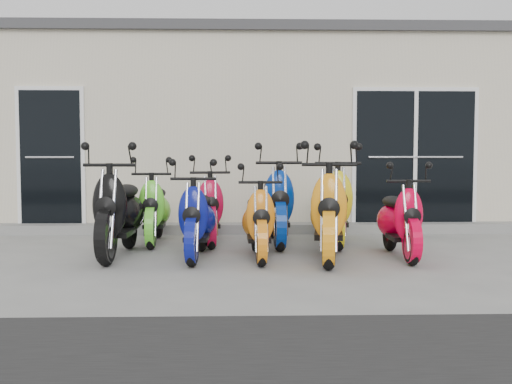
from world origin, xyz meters
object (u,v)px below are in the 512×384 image
scooter_front_orange_a (259,211)px  scooter_back_green (154,200)px  scooter_front_red (400,209)px  scooter_back_red (209,199)px  scooter_back_blue (276,193)px  scooter_front_orange_b (329,200)px  scooter_front_blue (197,208)px  scooter_back_yellow (335,194)px  scooter_front_black (119,200)px

scooter_front_orange_a → scooter_back_green: size_ratio=0.96×
scooter_front_red → scooter_back_green: size_ratio=0.97×
scooter_back_red → scooter_back_blue: scooter_back_blue is taller
scooter_back_green → scooter_front_orange_b: bearing=-33.5°
scooter_front_blue → scooter_back_blue: scooter_back_blue is taller
scooter_front_blue → scooter_back_yellow: (1.86, 1.13, 0.09)m
scooter_back_red → scooter_front_orange_a: bearing=-68.2°
scooter_back_yellow → scooter_front_orange_b: bearing=-97.2°
scooter_front_red → scooter_back_yellow: size_ratio=0.84×
scooter_front_blue → scooter_back_green: (-0.68, 1.26, 0.00)m
scooter_back_green → scooter_back_red: scooter_back_red is taller
scooter_back_red → scooter_back_green: bearing=173.2°
scooter_front_orange_a → scooter_front_red: 1.74m
scooter_front_red → scooter_back_yellow: (-0.62, 1.15, 0.11)m
scooter_back_green → scooter_back_blue: bearing=-6.2°
scooter_front_orange_a → scooter_back_blue: size_ratio=0.83×
scooter_back_green → scooter_back_blue: 1.72m
scooter_front_red → scooter_back_red: bearing=152.2°
scooter_front_black → scooter_back_blue: 2.23m
scooter_back_red → scooter_back_blue: size_ratio=0.88×
scooter_front_orange_a → scooter_front_blue: bearing=175.6°
scooter_front_blue → scooter_back_red: (0.09, 1.24, 0.01)m
scooter_front_black → scooter_front_blue: 0.99m
scooter_front_red → scooter_back_blue: 1.85m
scooter_front_orange_a → scooter_back_green: 1.93m
scooter_back_blue → scooter_back_yellow: 0.83m
scooter_back_blue → scooter_front_black: bearing=-154.9°
scooter_front_orange_b → scooter_front_red: bearing=15.6°
scooter_front_blue → scooter_back_blue: 1.53m
scooter_back_green → scooter_back_blue: scooter_back_blue is taller
scooter_front_black → scooter_front_blue: size_ratio=1.16×
scooter_front_black → scooter_back_blue: bearing=28.1°
scooter_front_orange_b → scooter_front_red: size_ratio=1.21×
scooter_front_orange_a → scooter_front_red: size_ratio=0.99×
scooter_back_green → scooter_back_yellow: bearing=-4.7°
scooter_front_blue → scooter_back_yellow: bearing=34.1°
scooter_front_blue → scooter_front_black: bearing=173.7°
scooter_front_black → scooter_back_blue: (2.01, 0.97, 0.00)m
scooter_front_red → scooter_back_red: size_ratio=0.95×
scooter_front_blue → scooter_back_red: size_ratio=0.98×
scooter_front_orange_b → scooter_back_yellow: scooter_front_orange_b is taller
scooter_front_orange_a → scooter_back_red: scooter_back_red is taller
scooter_front_orange_a → scooter_back_green: (-1.42, 1.30, 0.03)m
scooter_front_orange_b → scooter_back_yellow: bearing=85.6°
scooter_front_black → scooter_back_green: size_ratio=1.15×
scooter_front_blue → scooter_front_orange_a: bearing=-0.2°
scooter_front_black → scooter_front_orange_a: scooter_front_black is taller
scooter_front_orange_b → scooter_front_blue: bearing=-177.0°
scooter_front_red → scooter_back_blue: bearing=141.6°
scooter_front_red → scooter_back_blue: scooter_back_blue is taller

